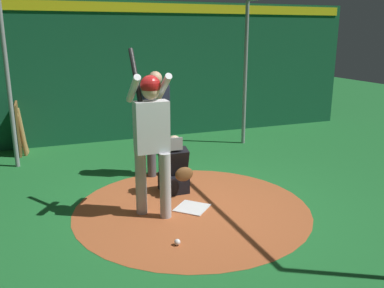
% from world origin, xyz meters
% --- Properties ---
extents(ground_plane, '(27.56, 27.56, 0.00)m').
position_xyz_m(ground_plane, '(0.00, 0.00, 0.00)').
color(ground_plane, '#1E6B2D').
extents(dirt_circle, '(3.33, 3.33, 0.01)m').
position_xyz_m(dirt_circle, '(0.00, 0.00, 0.00)').
color(dirt_circle, '#AD562D').
rests_on(dirt_circle, ground).
extents(home_plate, '(0.59, 0.59, 0.01)m').
position_xyz_m(home_plate, '(0.00, 0.00, 0.01)').
color(home_plate, white).
rests_on(home_plate, dirt_circle).
extents(batter, '(0.68, 0.49, 2.22)m').
position_xyz_m(batter, '(0.00, -0.57, 1.17)').
color(batter, '#B3B3B7').
rests_on(batter, ground).
extents(catcher, '(0.58, 0.40, 0.92)m').
position_xyz_m(catcher, '(-0.67, -0.03, 0.36)').
color(catcher, black).
rests_on(catcher, ground).
extents(umpire, '(0.23, 0.49, 1.80)m').
position_xyz_m(umpire, '(-1.52, -0.07, 1.02)').
color(umpire, '#4C4C51').
rests_on(umpire, ground).
extents(back_wall, '(0.22, 11.56, 3.09)m').
position_xyz_m(back_wall, '(-4.28, 0.00, 1.56)').
color(back_wall, '#145133').
rests_on(back_wall, ground).
extents(cage_frame, '(5.96, 4.80, 3.10)m').
position_xyz_m(cage_frame, '(0.00, 0.00, 2.18)').
color(cage_frame, gray).
rests_on(cage_frame, ground).
extents(bat_rack, '(1.06, 0.20, 1.05)m').
position_xyz_m(bat_rack, '(-4.04, -2.29, 0.49)').
color(bat_rack, olive).
rests_on(bat_rack, ground).
extents(baseball_0, '(0.07, 0.07, 0.07)m').
position_xyz_m(baseball_0, '(0.92, -0.54, 0.04)').
color(baseball_0, white).
rests_on(baseball_0, dirt_circle).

